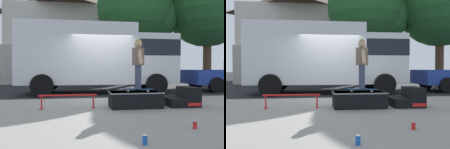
{
  "view_description": "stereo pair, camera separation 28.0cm",
  "coord_description": "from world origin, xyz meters",
  "views": [
    {
      "loc": [
        -0.98,
        -7.98,
        1.1
      ],
      "look_at": [
        0.09,
        -0.86,
        0.92
      ],
      "focal_mm": 35.63,
      "sensor_mm": 36.0,
      "label": 1
    },
    {
      "loc": [
        -0.71,
        -8.02,
        1.1
      ],
      "look_at": [
        0.09,
        -0.86,
        0.92
      ],
      "focal_mm": 35.63,
      "sensor_mm": 36.0,
      "label": 2
    }
  ],
  "objects": [
    {
      "name": "ground_plane",
      "position": [
        0.0,
        0.0,
        0.0
      ],
      "size": [
        140.0,
        140.0,
        0.0
      ],
      "primitive_type": "plane",
      "color": "black"
    },
    {
      "name": "soda_can_b",
      "position": [
        -0.13,
        -5.22,
        0.18
      ],
      "size": [
        0.07,
        0.07,
        0.13
      ],
      "color": "#1959B2",
      "rests_on": "sidewalk_slab"
    },
    {
      "name": "soda_can",
      "position": [
        0.91,
        -4.6,
        0.18
      ],
      "size": [
        0.07,
        0.07,
        0.13
      ],
      "color": "red",
      "rests_on": "sidewalk_slab"
    },
    {
      "name": "street_tree_neighbour",
      "position": [
        3.11,
        6.99,
        5.16
      ],
      "size": [
        5.63,
        5.12,
        7.88
      ],
      "color": "brown",
      "rests_on": "ground"
    },
    {
      "name": "grind_rail",
      "position": [
        -1.25,
        -2.34,
        0.38
      ],
      "size": [
        1.43,
        0.28,
        0.35
      ],
      "color": "red",
      "rests_on": "sidewalk_slab"
    },
    {
      "name": "skate_box",
      "position": [
        0.45,
        -2.46,
        0.34
      ],
      "size": [
        1.33,
        0.7,
        0.4
      ],
      "color": "black",
      "rests_on": "sidewalk_slab"
    },
    {
      "name": "kicker_ramp",
      "position": [
        1.78,
        -2.46,
        0.33
      ],
      "size": [
        0.79,
        0.69,
        0.51
      ],
      "color": "black",
      "rests_on": "sidewalk_slab"
    },
    {
      "name": "house_behind",
      "position": [
        -1.83,
        12.44,
        4.24
      ],
      "size": [
        9.54,
        8.22,
        8.4
      ],
      "color": "beige",
      "rests_on": "ground"
    },
    {
      "name": "skateboard",
      "position": [
        0.53,
        -2.47,
        0.58
      ],
      "size": [
        0.8,
        0.41,
        0.07
      ],
      "color": "navy",
      "rests_on": "skate_box"
    },
    {
      "name": "street_tree_main",
      "position": [
        8.42,
        6.62,
        5.52
      ],
      "size": [
        6.63,
        6.02,
        8.71
      ],
      "color": "brown",
      "rests_on": "ground"
    },
    {
      "name": "box_truck",
      "position": [
        -0.03,
        2.2,
        1.7
      ],
      "size": [
        6.91,
        2.63,
        3.05
      ],
      "color": "white",
      "rests_on": "ground"
    },
    {
      "name": "sidewalk_slab",
      "position": [
        0.0,
        -3.0,
        0.06
      ],
      "size": [
        50.0,
        5.0,
        0.12
      ],
      "primitive_type": "cube",
      "color": "gray",
      "rests_on": "ground"
    },
    {
      "name": "skater_kid",
      "position": [
        0.53,
        -2.47,
        1.34
      ],
      "size": [
        0.31,
        0.66,
        1.28
      ],
      "color": "#3F4766",
      "rests_on": "skateboard"
    }
  ]
}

